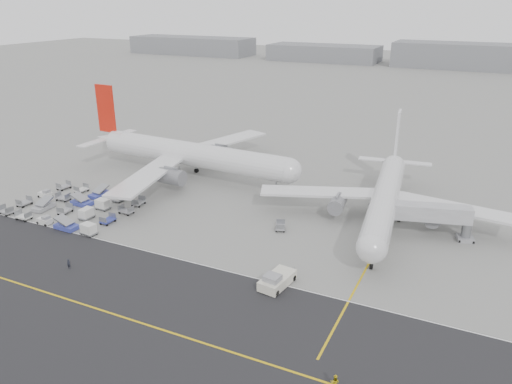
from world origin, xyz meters
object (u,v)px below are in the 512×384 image
at_px(airliner_a, 188,154).
at_px(ground_crew_a, 69,264).
at_px(pushback_tug, 277,280).
at_px(ground_crew_b, 335,383).
at_px(airliner_b, 386,196).
at_px(jet_bridge, 425,214).

xyz_separation_m(airliner_a, ground_crew_a, (6.10, -42.80, -4.68)).
relative_size(pushback_tug, ground_crew_b, 4.25).
distance_m(airliner_b, ground_crew_a, 54.38).
bearing_deg(pushback_tug, airliner_b, 81.02).
bearing_deg(pushback_tug, ground_crew_a, -155.62).
bearing_deg(ground_crew_b, jet_bridge, -95.09).
height_order(pushback_tug, jet_bridge, jet_bridge).
bearing_deg(jet_bridge, ground_crew_a, -158.52).
bearing_deg(jet_bridge, airliner_b, 136.44).
distance_m(ground_crew_a, ground_crew_b, 43.84).
height_order(airliner_a, airliner_b, airliner_a).
height_order(airliner_b, ground_crew_b, airliner_b).
height_order(ground_crew_a, ground_crew_b, ground_crew_b).
height_order(airliner_a, ground_crew_a, airliner_a).
distance_m(pushback_tug, jet_bridge, 29.93).
xyz_separation_m(pushback_tug, jet_bridge, (16.24, 24.92, 3.30)).
distance_m(airliner_a, jet_bridge, 53.10).
height_order(jet_bridge, ground_crew_a, jet_bridge).
bearing_deg(ground_crew_a, airliner_a, 90.62).
bearing_deg(pushback_tug, jet_bridge, 64.69).
distance_m(jet_bridge, ground_crew_b, 41.01).
relative_size(ground_crew_a, ground_crew_b, 0.81).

